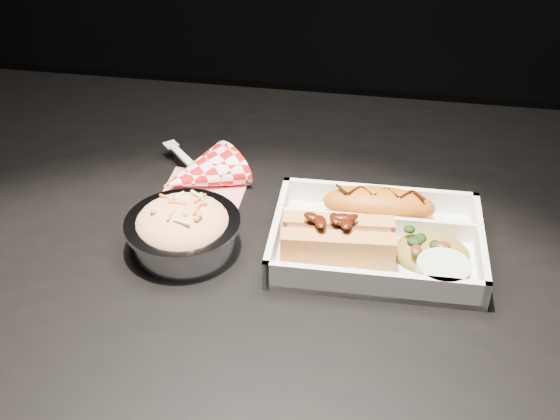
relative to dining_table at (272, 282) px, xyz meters
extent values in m
cube|color=black|center=(0.00, 0.00, 0.08)|extent=(1.20, 0.80, 0.03)
cylinder|color=black|center=(-0.55, 0.35, -0.30)|extent=(0.05, 0.05, 0.72)
cube|color=white|center=(0.13, -0.02, 0.09)|extent=(0.25, 0.19, 0.01)
cube|color=white|center=(0.13, 0.06, 0.11)|extent=(0.25, 0.01, 0.04)
cube|color=white|center=(0.13, -0.11, 0.11)|extent=(0.25, 0.01, 0.04)
cube|color=white|center=(0.01, -0.03, 0.11)|extent=(0.01, 0.18, 0.04)
cube|color=white|center=(0.25, -0.02, 0.11)|extent=(0.01, 0.18, 0.04)
cube|color=white|center=(0.13, 0.00, 0.11)|extent=(0.23, 0.01, 0.03)
ellipsoid|color=#BF5E13|center=(0.13, 0.03, 0.12)|extent=(0.14, 0.06, 0.04)
cube|color=#D58D48|center=(0.09, -0.07, 0.12)|extent=(0.13, 0.03, 0.04)
cube|color=#D58D48|center=(0.09, -0.03, 0.12)|extent=(0.13, 0.03, 0.04)
cylinder|color=brown|center=(0.09, -0.05, 0.13)|extent=(0.12, 0.04, 0.03)
ellipsoid|color=olive|center=(0.20, -0.03, 0.11)|extent=(0.09, 0.08, 0.03)
cylinder|color=beige|center=(0.21, -0.08, 0.11)|extent=(0.06, 0.06, 0.03)
cylinder|color=silver|center=(-0.10, -0.06, 0.11)|extent=(0.12, 0.12, 0.04)
cylinder|color=silver|center=(-0.10, -0.06, 0.13)|extent=(0.14, 0.14, 0.01)
ellipsoid|color=beige|center=(-0.10, -0.06, 0.13)|extent=(0.11, 0.11, 0.04)
cube|color=red|center=(-0.11, 0.07, 0.09)|extent=(0.11, 0.09, 0.00)
cone|color=red|center=(-0.12, 0.08, 0.11)|extent=(0.15, 0.15, 0.10)
cube|color=white|center=(-0.15, 0.12, 0.11)|extent=(0.05, 0.05, 0.00)
cube|color=white|center=(-0.18, 0.15, 0.11)|extent=(0.03, 0.03, 0.00)
camera|label=1|loc=(0.13, -0.70, 0.63)|focal=45.00mm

